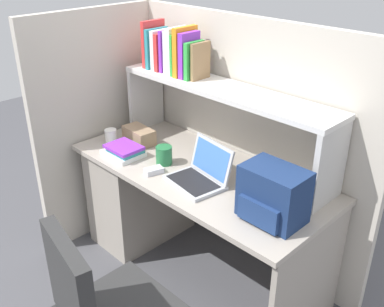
{
  "coord_description": "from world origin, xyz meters",
  "views": [
    {
      "loc": [
        1.59,
        -1.62,
        1.96
      ],
      "look_at": [
        0.0,
        -0.05,
        0.85
      ],
      "focal_mm": 41.85,
      "sensor_mm": 36.0,
      "label": 1
    }
  ],
  "objects_px": {
    "computer_mouse": "(154,171)",
    "paper_cup": "(111,136)",
    "backpack": "(273,195)",
    "snack_canister": "(164,155)",
    "laptop": "(201,174)",
    "tissue_box": "(139,135)"
  },
  "relations": [
    {
      "from": "laptop",
      "to": "computer_mouse",
      "type": "height_order",
      "value": "laptop"
    },
    {
      "from": "laptop",
      "to": "tissue_box",
      "type": "bearing_deg",
      "value": 172.71
    },
    {
      "from": "laptop",
      "to": "paper_cup",
      "type": "xyz_separation_m",
      "value": [
        -0.76,
        -0.05,
        -0.0
      ]
    },
    {
      "from": "paper_cup",
      "to": "tissue_box",
      "type": "height_order",
      "value": "tissue_box"
    },
    {
      "from": "backpack",
      "to": "paper_cup",
      "type": "xyz_separation_m",
      "value": [
        -1.24,
        -0.04,
        -0.08
      ]
    },
    {
      "from": "paper_cup",
      "to": "snack_canister",
      "type": "height_order",
      "value": "snack_canister"
    },
    {
      "from": "paper_cup",
      "to": "tissue_box",
      "type": "xyz_separation_m",
      "value": [
        0.12,
        0.13,
        0.0
      ]
    },
    {
      "from": "tissue_box",
      "to": "snack_canister",
      "type": "height_order",
      "value": "snack_canister"
    },
    {
      "from": "computer_mouse",
      "to": "snack_canister",
      "type": "xyz_separation_m",
      "value": [
        -0.05,
        0.12,
        0.04
      ]
    },
    {
      "from": "computer_mouse",
      "to": "paper_cup",
      "type": "height_order",
      "value": "paper_cup"
    },
    {
      "from": "computer_mouse",
      "to": "tissue_box",
      "type": "bearing_deg",
      "value": 166.5
    },
    {
      "from": "computer_mouse",
      "to": "snack_canister",
      "type": "bearing_deg",
      "value": 125.62
    },
    {
      "from": "laptop",
      "to": "tissue_box",
      "type": "xyz_separation_m",
      "value": [
        -0.64,
        0.08,
        -0.0
      ]
    },
    {
      "from": "computer_mouse",
      "to": "backpack",
      "type": "bearing_deg",
      "value": 22.84
    },
    {
      "from": "paper_cup",
      "to": "snack_canister",
      "type": "relative_size",
      "value": 0.86
    },
    {
      "from": "paper_cup",
      "to": "snack_canister",
      "type": "xyz_separation_m",
      "value": [
        0.46,
        0.05,
        0.01
      ]
    },
    {
      "from": "computer_mouse",
      "to": "paper_cup",
      "type": "xyz_separation_m",
      "value": [
        -0.5,
        0.07,
        0.03
      ]
    },
    {
      "from": "backpack",
      "to": "computer_mouse",
      "type": "bearing_deg",
      "value": -171.38
    },
    {
      "from": "backpack",
      "to": "paper_cup",
      "type": "relative_size",
      "value": 3.22
    },
    {
      "from": "backpack",
      "to": "snack_canister",
      "type": "relative_size",
      "value": 2.75
    },
    {
      "from": "computer_mouse",
      "to": "tissue_box",
      "type": "relative_size",
      "value": 0.47
    },
    {
      "from": "laptop",
      "to": "backpack",
      "type": "height_order",
      "value": "backpack"
    }
  ]
}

